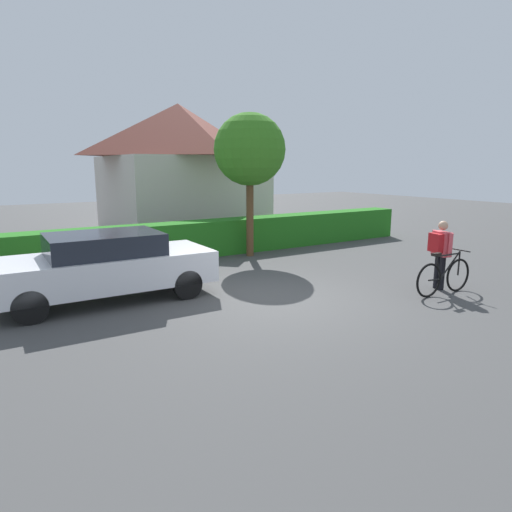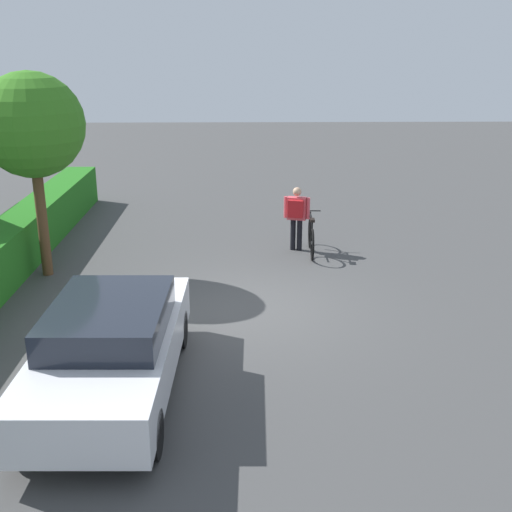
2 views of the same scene
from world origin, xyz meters
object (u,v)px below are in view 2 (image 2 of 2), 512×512
(parked_car_near, at_px, (111,346))
(bicycle, at_px, (311,237))
(person_rider, at_px, (296,213))
(tree_kerbside, at_px, (32,126))

(parked_car_near, xyz_separation_m, bicycle, (6.46, -3.59, -0.35))
(person_rider, height_order, tree_kerbside, tree_kerbside)
(parked_car_near, height_order, bicycle, parked_car_near)
(bicycle, height_order, tree_kerbside, tree_kerbside)
(bicycle, distance_m, tree_kerbside, 6.84)
(parked_car_near, bearing_deg, person_rider, -25.71)
(bicycle, bearing_deg, person_rider, 50.53)
(person_rider, xyz_separation_m, tree_kerbside, (-1.62, 5.71, 2.33))
(parked_car_near, relative_size, person_rider, 2.83)
(person_rider, bearing_deg, parked_car_near, 154.29)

